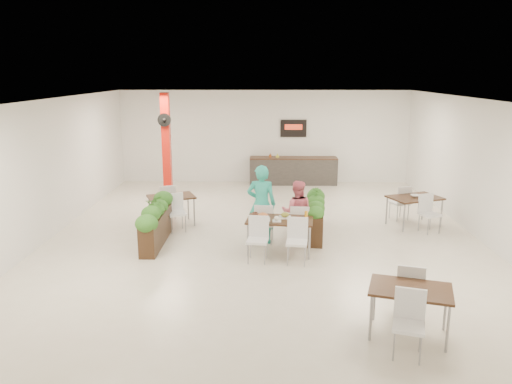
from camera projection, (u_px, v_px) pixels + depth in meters
ground at (264, 235)px, 11.89m from camera, size 12.00×12.00×0.00m
room_shell at (264, 152)px, 11.42m from camera, size 10.10×12.10×3.22m
red_column at (166, 144)px, 15.25m from camera, size 0.40×0.41×3.20m
service_counter at (293, 170)px, 17.26m from camera, size 3.00×0.64×2.20m
main_table at (279, 224)px, 10.63m from camera, size 1.48×1.75×0.92m
diner_man at (261, 204)px, 11.21m from camera, size 0.70×0.50×1.80m
diner_woman at (297, 212)px, 11.24m from camera, size 0.76×0.63×1.45m
planter_left at (156, 221)px, 11.22m from camera, size 0.40×2.15×1.13m
planter_right at (315, 213)px, 11.88m from camera, size 0.58×2.15×1.13m
side_table_a at (171, 201)px, 12.61m from camera, size 1.33×1.66×0.92m
side_table_b at (415, 201)px, 12.52m from camera, size 1.46×1.66×0.92m
side_table_c at (410, 296)px, 7.24m from camera, size 1.33×1.67×0.92m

